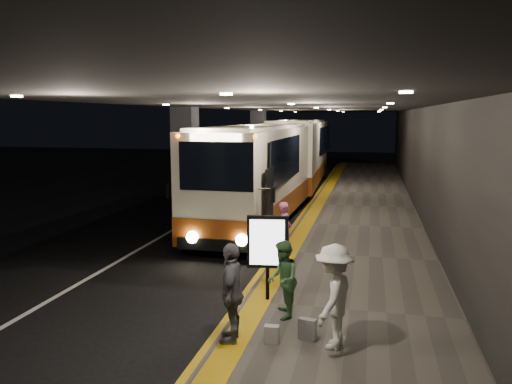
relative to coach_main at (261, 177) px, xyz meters
The scene contains 18 objects.
ground 5.88m from the coach_main, 100.15° to the right, with size 90.00×90.00×0.00m, color black.
lane_line_white 3.33m from the coach_main, 169.35° to the right, with size 0.12×50.00×0.01m, color silver.
kerb_stripe_yellow 2.26m from the coach_main, 21.08° to the right, with size 0.18×50.00×0.01m, color gold.
sidewalk 4.15m from the coach_main, ahead, with size 4.50×50.00×0.15m, color #514C44.
tactile_strip 2.50m from the coach_main, 15.74° to the right, with size 0.50×50.00×0.01m, color gold.
terminal_wall 6.16m from the coach_main, ahead, with size 0.10×50.00×6.00m, color black.
support_columns 2.96m from the coach_main, 148.52° to the right, with size 0.80×24.80×4.40m.
canopy 3.28m from the coach_main, 19.15° to the right, with size 9.00×50.00×0.40m, color black.
coach_main is the anchor object (origin of this frame).
coach_second 9.92m from the coach_main, 89.63° to the left, with size 2.85×11.97×3.74m.
passenger_boarding 5.49m from the coach_main, 70.51° to the right, with size 0.57×0.37×1.56m, color #BE5891.
passenger_waiting_green 9.72m from the coach_main, 75.12° to the right, with size 0.74×0.46×1.53m, color #3D6A3B.
passenger_waiting_white 11.03m from the coach_main, 71.20° to the right, with size 1.16×0.54×1.79m, color silver.
passenger_waiting_grey 10.78m from the coach_main, 80.31° to the right, with size 1.04×0.53×1.77m, color #515256.
bag_polka 10.80m from the coach_main, 73.22° to the right, with size 0.31×0.13×0.38m, color black.
bag_plain 10.91m from the coach_main, 76.64° to the right, with size 0.25×0.15×0.31m, color beige.
info_sign 8.76m from the coach_main, 76.72° to the right, with size 0.88×0.23×1.84m.
stanchion_post 7.17m from the coach_main, 74.26° to the right, with size 0.05×0.05×1.07m, color black.
Camera 1 is at (5.07, -13.05, 4.06)m, focal length 35.00 mm.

